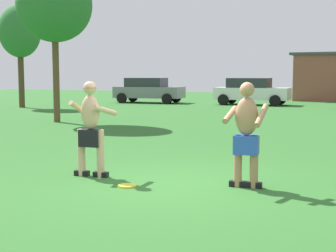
% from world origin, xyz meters
% --- Properties ---
extents(ground_plane, '(80.00, 80.00, 0.00)m').
position_xyz_m(ground_plane, '(0.00, 0.00, 0.00)').
color(ground_plane, '#2D6628').
extents(player_with_cap, '(0.64, 0.62, 1.66)m').
position_xyz_m(player_with_cap, '(-1.60, 0.02, 0.91)').
color(player_with_cap, black).
rests_on(player_with_cap, ground_plane).
extents(player_in_blue, '(0.57, 0.61, 1.65)m').
position_xyz_m(player_in_blue, '(1.06, 0.34, 0.87)').
color(player_in_blue, black).
rests_on(player_in_blue, ground_plane).
extents(frisbee, '(0.29, 0.29, 0.03)m').
position_xyz_m(frisbee, '(-0.65, -0.40, 0.01)').
color(frisbee, yellow).
rests_on(frisbee, ground_plane).
extents(car_gray_mid_lot, '(4.47, 2.40, 1.58)m').
position_xyz_m(car_gray_mid_lot, '(-10.94, 20.42, 0.82)').
color(car_gray_mid_lot, slate).
rests_on(car_gray_mid_lot, ground_plane).
extents(car_white_far_end, '(4.36, 2.15, 1.58)m').
position_xyz_m(car_white_far_end, '(-4.42, 21.03, 0.82)').
color(car_white_far_end, white).
rests_on(car_white_far_end, ground_plane).
extents(tree_left_field, '(2.23, 2.23, 5.51)m').
position_xyz_m(tree_left_field, '(-15.14, 13.52, 4.05)').
color(tree_left_field, '#4C3823').
rests_on(tree_left_field, ground_plane).
extents(tree_behind_players, '(2.76, 2.76, 5.67)m').
position_xyz_m(tree_behind_players, '(-8.26, 7.68, 4.29)').
color(tree_behind_players, brown).
rests_on(tree_behind_players, ground_plane).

